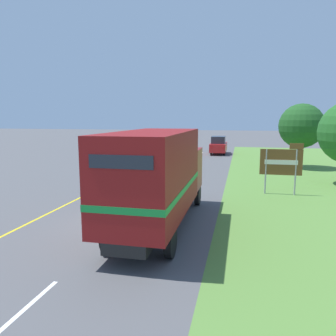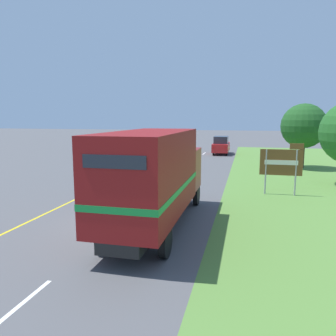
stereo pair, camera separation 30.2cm
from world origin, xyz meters
name	(u,v)px [view 1 (the left image)]	position (x,y,z in m)	size (l,w,h in m)	color
ground_plane	(122,223)	(0.00, 0.00, 0.00)	(200.00, 200.00, 0.00)	#515154
edge_line_yellow	(122,177)	(-3.70, 9.82, 0.00)	(0.12, 53.61, 0.01)	yellow
centre_dash_nearest	(24,310)	(0.00, -6.19, 0.00)	(0.12, 2.60, 0.01)	white
centre_dash_near	(126,220)	(0.00, 0.41, 0.00)	(0.12, 2.60, 0.01)	white
centre_dash_mid_a	(163,187)	(0.00, 7.01, 0.00)	(0.12, 2.60, 0.01)	white
centre_dash_mid_b	(182,171)	(0.00, 13.61, 0.00)	(0.12, 2.60, 0.01)	white
centre_dash_far	(194,160)	(0.00, 20.21, 0.00)	(0.12, 2.60, 0.01)	white
centre_dash_farthest	(202,153)	(0.00, 26.81, 0.00)	(0.12, 2.60, 0.01)	white
horse_trailer_truck	(158,176)	(1.59, -0.32, 2.07)	(2.35, 8.43, 3.75)	black
lead_car_white	(160,157)	(-1.99, 14.20, 0.95)	(1.80, 4.47, 1.87)	black
lead_car_red_ahead	(219,145)	(2.01, 26.58, 1.04)	(1.80, 4.57, 2.09)	black
highway_sign	(282,163)	(6.80, 6.69, 1.77)	(2.24, 0.09, 2.86)	#9E9EA3
roadside_tree_mid	(301,126)	(9.46, 17.32, 3.53)	(3.70, 3.70, 5.40)	#4C3823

